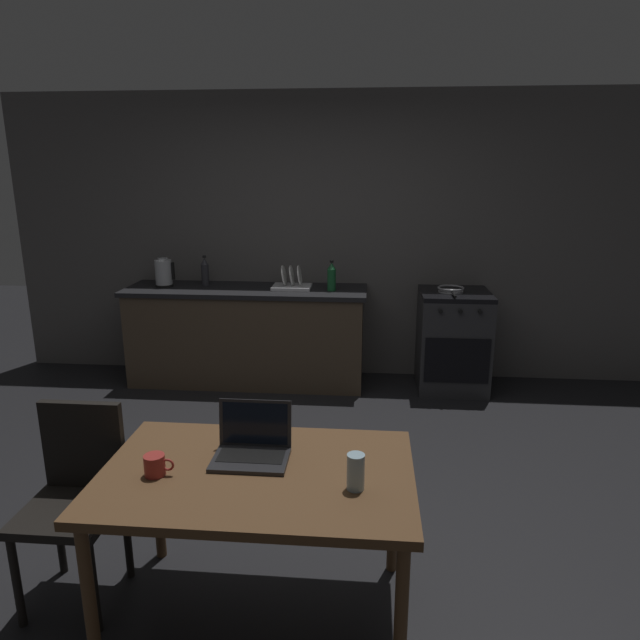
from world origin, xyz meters
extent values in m
plane|color=black|center=(0.00, 0.00, 0.00)|extent=(12.00, 12.00, 0.00)
cube|color=#595655|center=(0.30, 2.31, 1.29)|extent=(6.40, 0.10, 2.59)
cube|color=#4C3D2D|center=(-0.63, 1.96, 0.42)|extent=(2.10, 0.60, 0.84)
cube|color=black|center=(-0.63, 1.96, 0.86)|extent=(2.16, 0.64, 0.04)
cube|color=#2D2D30|center=(1.22, 1.96, 0.42)|extent=(0.60, 0.60, 0.84)
cube|color=black|center=(1.22, 1.96, 0.86)|extent=(0.60, 0.60, 0.04)
cube|color=black|center=(1.22, 1.65, 0.35)|extent=(0.54, 0.01, 0.39)
cylinder|color=black|center=(1.06, 1.64, 0.78)|extent=(0.04, 0.02, 0.04)
cylinder|color=black|center=(1.22, 1.64, 0.78)|extent=(0.04, 0.02, 0.04)
cylinder|color=black|center=(1.38, 1.64, 0.78)|extent=(0.04, 0.02, 0.04)
cube|color=brown|center=(0.02, -0.89, 0.69)|extent=(1.29, 0.83, 0.04)
cylinder|color=brown|center=(-0.56, -1.24, 0.34)|extent=(0.05, 0.05, 0.67)
cylinder|color=brown|center=(0.61, -1.24, 0.34)|extent=(0.05, 0.05, 0.67)
cylinder|color=brown|center=(-0.56, -0.54, 0.34)|extent=(0.05, 0.05, 0.67)
cylinder|color=brown|center=(0.61, -0.54, 0.34)|extent=(0.05, 0.05, 0.67)
cube|color=black|center=(-0.83, -0.87, 0.46)|extent=(0.40, 0.40, 0.04)
cube|color=black|center=(-0.83, -0.69, 0.69)|extent=(0.38, 0.04, 0.42)
cylinder|color=black|center=(-1.00, -1.04, 0.22)|extent=(0.04, 0.04, 0.44)
cylinder|color=black|center=(-0.66, -1.04, 0.22)|extent=(0.04, 0.04, 0.44)
cylinder|color=black|center=(-1.00, -0.70, 0.22)|extent=(0.04, 0.04, 0.44)
cylinder|color=black|center=(-0.66, -0.70, 0.22)|extent=(0.04, 0.04, 0.44)
cube|color=#232326|center=(-0.02, -0.82, 0.72)|extent=(0.32, 0.22, 0.02)
cube|color=black|center=(-0.02, -0.81, 0.73)|extent=(0.28, 0.12, 0.00)
cube|color=#232326|center=(-0.02, -0.70, 0.84)|extent=(0.32, 0.03, 0.21)
cube|color=black|center=(-0.02, -0.70, 0.84)|extent=(0.29, 0.02, 0.18)
cylinder|color=black|center=(-1.38, 1.96, 0.89)|extent=(0.16, 0.16, 0.02)
cylinder|color=#B2B5BA|center=(-1.38, 1.96, 1.01)|extent=(0.15, 0.15, 0.22)
cylinder|color=#B2B5BA|center=(-1.38, 1.96, 1.13)|extent=(0.09, 0.09, 0.02)
cube|color=black|center=(-1.29, 1.96, 1.03)|extent=(0.02, 0.02, 0.16)
cylinder|color=#19592D|center=(0.14, 1.91, 0.98)|extent=(0.08, 0.08, 0.19)
cone|color=#19592D|center=(0.14, 1.91, 1.10)|extent=(0.08, 0.08, 0.06)
cylinder|color=black|center=(0.14, 1.91, 1.14)|extent=(0.03, 0.03, 0.02)
cylinder|color=gray|center=(1.17, 1.94, 0.89)|extent=(0.21, 0.21, 0.01)
torus|color=gray|center=(1.17, 1.94, 0.92)|extent=(0.23, 0.23, 0.02)
cylinder|color=black|center=(1.17, 1.74, 0.90)|extent=(0.02, 0.18, 0.02)
cylinder|color=#9E2D28|center=(-0.38, -0.96, 0.76)|extent=(0.08, 0.08, 0.09)
torus|color=#9E2D28|center=(-0.33, -0.96, 0.76)|extent=(0.05, 0.01, 0.05)
cylinder|color=#99B7C6|center=(0.43, -0.99, 0.79)|extent=(0.07, 0.07, 0.15)
cube|color=silver|center=(-0.22, 1.96, 0.90)|extent=(0.34, 0.26, 0.03)
cylinder|color=white|center=(-0.29, 1.96, 1.00)|extent=(0.04, 0.18, 0.18)
cylinder|color=white|center=(-0.22, 1.96, 1.00)|extent=(0.04, 0.18, 0.18)
cylinder|color=white|center=(-0.15, 1.96, 1.00)|extent=(0.04, 0.18, 0.18)
cylinder|color=#2D2D33|center=(-1.03, 2.04, 0.98)|extent=(0.07, 0.07, 0.19)
cone|color=#2D2D33|center=(-1.03, 2.04, 1.11)|extent=(0.07, 0.07, 0.06)
cylinder|color=black|center=(-1.03, 2.04, 1.15)|extent=(0.03, 0.03, 0.02)
camera|label=1|loc=(0.46, -2.95, 1.91)|focal=31.86mm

